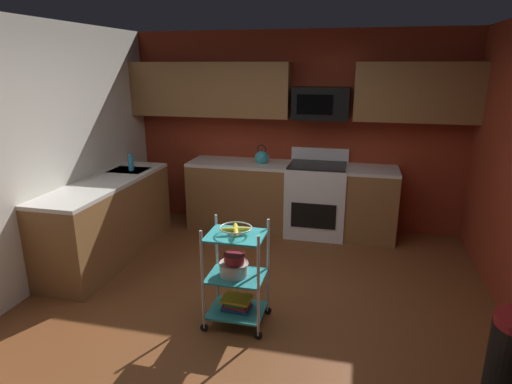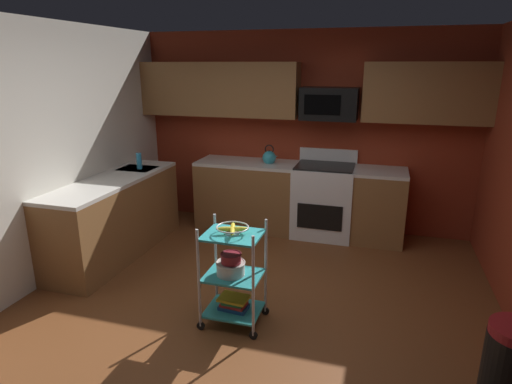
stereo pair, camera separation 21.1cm
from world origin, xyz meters
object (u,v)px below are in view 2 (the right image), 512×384
at_px(microwave, 329,104).
at_px(rolling_cart, 233,275).
at_px(kettle, 269,157).
at_px(mixing_bowl_large, 231,268).
at_px(trash_can, 510,373).
at_px(fruit_bowl, 233,229).
at_px(book_stack, 234,303).
at_px(mixing_bowl_small, 231,258).
at_px(oven_range, 324,200).
at_px(dish_soap_bottle, 139,161).

relative_size(microwave, rolling_cart, 0.77).
bearing_deg(kettle, mixing_bowl_large, -83.37).
relative_size(microwave, mixing_bowl_large, 2.78).
bearing_deg(trash_can, fruit_bowl, 165.82).
bearing_deg(microwave, book_stack, -100.83).
bearing_deg(mixing_bowl_small, book_stack, 32.33).
bearing_deg(mixing_bowl_large, oven_range, 78.12).
bearing_deg(microwave, dish_soap_bottle, -158.12).
relative_size(mixing_bowl_small, book_stack, 0.69).
bearing_deg(trash_can, oven_range, 119.31).
bearing_deg(kettle, mixing_bowl_small, -83.21).
distance_m(mixing_bowl_large, book_stack, 0.33).
bearing_deg(mixing_bowl_large, kettle, 96.63).
relative_size(microwave, book_stack, 2.66).
distance_m(oven_range, mixing_bowl_small, 2.32).
height_order(oven_range, rolling_cart, oven_range).
height_order(kettle, trash_can, kettle).
xyz_separation_m(oven_range, kettle, (-0.74, -0.00, 0.52)).
xyz_separation_m(microwave, kettle, (-0.74, -0.11, -0.70)).
xyz_separation_m(rolling_cart, book_stack, (0.00, 0.00, -0.26)).
height_order(mixing_bowl_large, dish_soap_bottle, dish_soap_bottle).
relative_size(rolling_cart, kettle, 3.47).
bearing_deg(fruit_bowl, mixing_bowl_large, -180.00).
bearing_deg(fruit_bowl, kettle, 97.19).
bearing_deg(kettle, book_stack, -82.81).
xyz_separation_m(kettle, dish_soap_bottle, (-1.47, -0.78, 0.02)).
distance_m(kettle, trash_can, 3.64).
bearing_deg(fruit_bowl, trash_can, -14.18).
distance_m(microwave, book_stack, 2.84).
distance_m(oven_range, kettle, 0.90).
distance_m(mixing_bowl_small, dish_soap_bottle, 2.32).
relative_size(oven_range, mixing_bowl_small, 6.04).
bearing_deg(trash_can, microwave, 118.41).
bearing_deg(mixing_bowl_small, oven_range, 78.35).
height_order(rolling_cart, dish_soap_bottle, dish_soap_bottle).
bearing_deg(dish_soap_bottle, mixing_bowl_large, -40.51).
bearing_deg(mixing_bowl_large, trash_can, -14.03).
bearing_deg(oven_range, kettle, -179.70).
relative_size(mixing_bowl_large, dish_soap_bottle, 1.26).
xyz_separation_m(kettle, trash_can, (2.29, -2.76, -0.67)).
bearing_deg(fruit_bowl, dish_soap_bottle, 139.86).
relative_size(microwave, kettle, 2.65).
bearing_deg(fruit_bowl, rolling_cart, -90.00).
distance_m(mixing_bowl_small, trash_can, 2.10).
xyz_separation_m(microwave, fruit_bowl, (-0.45, -2.36, -0.82)).
xyz_separation_m(mixing_bowl_large, trash_can, (2.02, -0.51, -0.19)).
bearing_deg(mixing_bowl_small, trash_can, -13.82).
bearing_deg(dish_soap_bottle, book_stack, -40.14).
height_order(microwave, book_stack, microwave).
relative_size(mixing_bowl_large, book_stack, 0.96).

